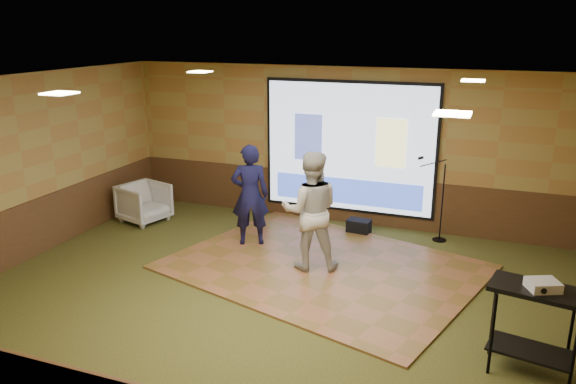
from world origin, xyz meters
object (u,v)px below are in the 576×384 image
at_px(player_left, 250,195).
at_px(av_table, 535,312).
at_px(player_right, 311,211).
at_px(dance_floor, 323,267).
at_px(duffel_bag, 359,226).
at_px(mic_stand, 438,214).
at_px(banquet_chair, 144,203).
at_px(projector_screen, 349,149).
at_px(projector, 543,285).

height_order(player_left, av_table, player_left).
distance_m(player_left, player_right, 1.43).
relative_size(dance_floor, player_right, 2.44).
distance_m(dance_floor, duffel_bag, 1.73).
relative_size(mic_stand, banquet_chair, 1.83).
xyz_separation_m(mic_stand, duffel_bag, (-1.39, -0.16, -0.36)).
bearing_deg(mic_stand, banquet_chair, -163.79).
bearing_deg(player_left, player_right, 130.46).
relative_size(av_table, duffel_bag, 2.44).
distance_m(mic_stand, duffel_bag, 1.45).
bearing_deg(player_left, mic_stand, 179.69).
distance_m(projector_screen, mic_stand, 2.04).
bearing_deg(banquet_chair, dance_floor, -85.93).
distance_m(banquet_chair, duffel_bag, 4.20).
distance_m(av_table, banquet_chair, 7.46).
bearing_deg(banquet_chair, av_table, -94.89).
xyz_separation_m(projector, duffel_bag, (-2.85, 3.61, -0.95)).
bearing_deg(dance_floor, mic_stand, 50.37).
bearing_deg(banquet_chair, duffel_bag, -61.86).
bearing_deg(dance_floor, player_left, 161.77).
relative_size(player_left, mic_stand, 1.16).
distance_m(player_right, banquet_chair, 3.94).
bearing_deg(duffel_bag, projector, -51.70).
relative_size(dance_floor, duffel_bag, 10.94).
xyz_separation_m(player_left, mic_stand, (3.04, 1.39, -0.43)).
height_order(player_left, duffel_bag, player_left).
bearing_deg(mic_stand, player_right, -125.18).
bearing_deg(mic_stand, dance_floor, -123.55).
relative_size(player_right, av_table, 1.84).
distance_m(projector_screen, dance_floor, 2.65).
xyz_separation_m(av_table, banquet_chair, (-6.92, 2.75, -0.35)).
bearing_deg(duffel_bag, projector_screen, 126.69).
bearing_deg(projector, projector_screen, 104.15).
bearing_deg(projector_screen, av_table, -52.03).
distance_m(av_table, mic_stand, 4.00).
xyz_separation_m(dance_floor, player_left, (-1.48, 0.49, 0.90)).
bearing_deg(duffel_bag, player_right, -100.78).
distance_m(player_left, duffel_bag, 2.20).
relative_size(player_left, av_table, 1.73).
bearing_deg(av_table, duffel_bag, 128.14).
relative_size(av_table, banquet_chair, 1.23).
bearing_deg(player_right, av_table, 131.33).
bearing_deg(av_table, projector, -36.64).
bearing_deg(player_right, projector_screen, -109.27).
relative_size(player_left, banquet_chair, 2.13).
relative_size(player_right, mic_stand, 1.23).
bearing_deg(av_table, projector_screen, 127.97).
height_order(dance_floor, player_right, player_right).
xyz_separation_m(av_table, mic_stand, (-1.42, 3.73, -0.23)).
height_order(mic_stand, duffel_bag, mic_stand).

